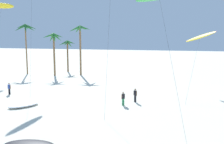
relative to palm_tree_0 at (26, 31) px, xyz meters
The scene contains 10 objects.
palm_tree_0 is the anchor object (origin of this frame).
palm_tree_1 7.16m from the palm_tree_0, ahead, with size 4.42×4.17×8.72m.
palm_tree_2 9.33m from the palm_tree_0, 39.30° to the left, with size 3.94×3.78×7.18m.
palm_tree_3 11.92m from the palm_tree_0, ahead, with size 4.69×4.65×10.27m.
flying_kite_4 6.79m from the palm_tree_0, 113.72° to the right, with size 2.62×8.60×14.61m.
flying_kite_5 35.32m from the palm_tree_0, 13.16° to the right, with size 4.36×10.71×8.88m.
grounded_kite_0 28.11m from the palm_tree_0, 55.23° to the right, with size 3.30×3.79×0.37m.
person_foreground_walker 32.67m from the palm_tree_0, 35.05° to the right, with size 0.35×0.42×1.61m.
person_near_left 21.42m from the palm_tree_0, 61.17° to the right, with size 0.51×0.22×1.62m.
person_near_right 32.53m from the palm_tree_0, 31.22° to the right, with size 0.47×0.31×1.66m.
Camera 1 is at (11.28, -3.52, 7.69)m, focal length 38.91 mm.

